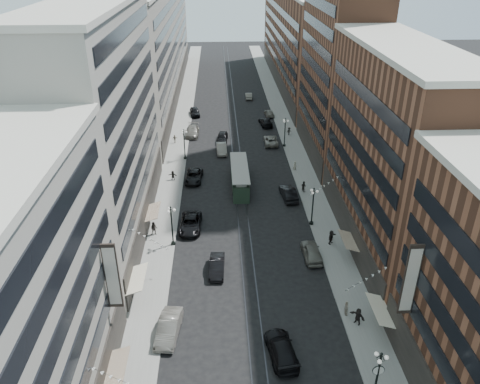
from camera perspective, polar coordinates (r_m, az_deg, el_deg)
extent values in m
plane|color=black|center=(88.49, -0.53, 5.43)|extent=(220.00, 220.00, 0.00)
cube|color=gray|center=(98.05, -7.26, 7.53)|extent=(4.00, 180.00, 0.15)
cube|color=gray|center=(98.74, 5.69, 7.77)|extent=(4.00, 180.00, 0.15)
cube|color=#2D2D33|center=(97.78, -1.18, 7.66)|extent=(0.12, 180.00, 0.02)
cube|color=#2D2D33|center=(97.82, -0.35, 7.67)|extent=(0.12, 180.00, 0.02)
cube|color=gray|center=(34.40, -27.04, -17.38)|extent=(8.00, 30.00, 22.00)
cube|color=gray|center=(59.83, -16.15, 7.46)|extent=(8.00, 36.00, 28.00)
cube|color=gray|center=(120.36, -9.79, 17.54)|extent=(8.00, 90.00, 26.00)
cube|color=brown|center=(57.89, 17.85, 4.39)|extent=(8.00, 30.00, 24.00)
cube|color=brown|center=(81.31, 12.23, 18.24)|extent=(8.00, 26.00, 42.00)
cube|color=brown|center=(130.16, 6.50, 18.06)|extent=(8.00, 72.00, 24.00)
cylinder|color=black|center=(60.25, -8.13, -6.19)|extent=(0.56, 0.56, 0.30)
cylinder|color=black|center=(58.93, -8.29, -4.22)|extent=(0.18, 0.18, 5.20)
sphere|color=black|center=(57.50, -8.48, -1.85)|extent=(0.24, 0.24, 0.24)
sphere|color=white|center=(57.65, -8.01, -2.19)|extent=(0.36, 0.36, 0.36)
sphere|color=white|center=(58.06, -8.64, -2.01)|extent=(0.36, 0.36, 0.36)
sphere|color=white|center=(57.39, -8.71, -2.40)|extent=(0.36, 0.36, 0.36)
cylinder|color=black|center=(83.94, -6.70, 4.16)|extent=(0.56, 0.56, 0.30)
cylinder|color=black|center=(82.99, -6.79, 5.71)|extent=(0.18, 0.18, 5.20)
sphere|color=black|center=(81.99, -6.90, 7.52)|extent=(0.24, 0.24, 0.24)
sphere|color=white|center=(82.09, -6.57, 7.27)|extent=(0.36, 0.36, 0.36)
sphere|color=white|center=(82.51, -7.03, 7.35)|extent=(0.36, 0.36, 0.36)
sphere|color=white|center=(81.78, -7.06, 7.16)|extent=(0.36, 0.36, 0.36)
cylinder|color=black|center=(42.13, 16.33, -21.03)|extent=(0.18, 0.18, 5.20)
sphere|color=black|center=(40.11, 16.88, -18.37)|extent=(0.24, 0.24, 0.24)
sphere|color=white|center=(40.53, 17.43, -18.69)|extent=(0.36, 0.36, 0.36)
sphere|color=white|center=(40.58, 16.31, -18.42)|extent=(0.36, 0.36, 0.36)
sphere|color=white|center=(40.08, 16.66, -19.21)|extent=(0.36, 0.36, 0.36)
cylinder|color=white|center=(41.40, 16.52, -20.11)|extent=(0.90, 0.12, 0.90)
cylinder|color=black|center=(64.48, 8.68, -3.76)|extent=(0.56, 0.56, 0.30)
cylinder|color=black|center=(63.25, 8.84, -1.86)|extent=(0.18, 0.18, 5.20)
sphere|color=black|center=(61.93, 9.03, 0.39)|extent=(0.24, 0.24, 0.24)
sphere|color=white|center=(62.20, 9.40, 0.07)|extent=(0.36, 0.36, 0.36)
sphere|color=white|center=(62.40, 8.73, 0.22)|extent=(0.36, 0.36, 0.36)
sphere|color=white|center=(61.73, 8.86, -0.11)|extent=(0.36, 0.36, 0.36)
cylinder|color=black|center=(89.17, 5.41, 5.69)|extent=(0.56, 0.56, 0.30)
cylinder|color=black|center=(88.28, 5.49, 7.16)|extent=(0.18, 0.18, 5.20)
sphere|color=black|center=(87.34, 5.57, 8.88)|extent=(0.24, 0.24, 0.24)
sphere|color=white|center=(87.54, 5.85, 8.63)|extent=(0.36, 0.36, 0.36)
sphere|color=white|center=(87.80, 5.38, 8.71)|extent=(0.36, 0.36, 0.36)
sphere|color=white|center=(87.08, 5.44, 8.55)|extent=(0.36, 0.36, 0.36)
cube|color=#233727|center=(73.52, -0.04, 1.63)|extent=(2.44, 11.70, 2.54)
cube|color=gray|center=(72.84, -0.04, 2.73)|extent=(1.56, 10.73, 0.59)
cube|color=gray|center=(72.68, -0.04, 3.01)|extent=(2.63, 11.90, 0.15)
cylinder|color=black|center=(70.05, 0.13, -0.64)|extent=(2.24, 0.68, 0.68)
cylinder|color=black|center=(77.87, -0.20, 2.44)|extent=(2.24, 0.68, 0.68)
imported|color=slate|center=(47.75, -8.69, -16.03)|extent=(2.53, 5.60, 1.78)
imported|color=black|center=(62.98, -6.06, -3.83)|extent=(3.04, 6.15, 1.68)
imported|color=#65645A|center=(57.80, 8.73, -7.19)|extent=(2.18, 5.18, 1.75)
imported|color=black|center=(54.99, -2.84, -9.00)|extent=(1.90, 4.92, 1.60)
imported|color=black|center=(45.54, 5.07, -18.56)|extent=(3.10, 6.07, 1.68)
imported|color=black|center=(62.13, -10.43, -4.40)|extent=(0.94, 0.56, 1.86)
imported|color=#B1A593|center=(50.27, 12.85, -13.63)|extent=(0.50, 1.03, 1.74)
imported|color=black|center=(75.76, -5.65, 1.91)|extent=(3.03, 5.84, 1.57)
imported|color=#66635B|center=(94.67, -5.83, 7.39)|extent=(2.67, 6.18, 1.77)
imported|color=black|center=(106.41, -5.54, 9.71)|extent=(2.68, 5.23, 1.70)
imported|color=black|center=(70.42, 5.93, -0.14)|extent=(2.40, 5.48, 1.75)
imported|color=gray|center=(90.07, 3.78, 6.30)|extent=(2.72, 5.59, 1.53)
imported|color=black|center=(99.82, 3.14, 8.53)|extent=(2.89, 5.74, 1.60)
imported|color=black|center=(91.41, -2.16, 6.72)|extent=(2.41, 5.04, 1.66)
imported|color=gray|center=(118.44, 1.07, 11.66)|extent=(1.66, 4.50, 1.47)
imported|color=black|center=(76.20, -8.19, 2.03)|extent=(1.49, 0.75, 1.55)
imported|color=#BBB49B|center=(91.00, -7.95, 6.45)|extent=(1.03, 0.73, 1.61)
imported|color=black|center=(72.42, 7.75, 0.69)|extent=(0.87, 0.93, 1.71)
imported|color=beige|center=(79.12, 6.68, 3.17)|extent=(0.70, 0.58, 1.64)
imported|color=black|center=(94.49, 6.00, 7.38)|extent=(1.12, 0.81, 1.60)
imported|color=slate|center=(85.89, -2.25, 5.30)|extent=(2.00, 5.18, 1.68)
imported|color=gray|center=(105.74, 3.59, 9.60)|extent=(2.10, 4.47, 1.48)
imported|color=black|center=(60.50, 11.05, -5.41)|extent=(1.49, 1.68, 1.88)
imported|color=black|center=(49.54, 14.18, -14.47)|extent=(1.48, 1.64, 1.86)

